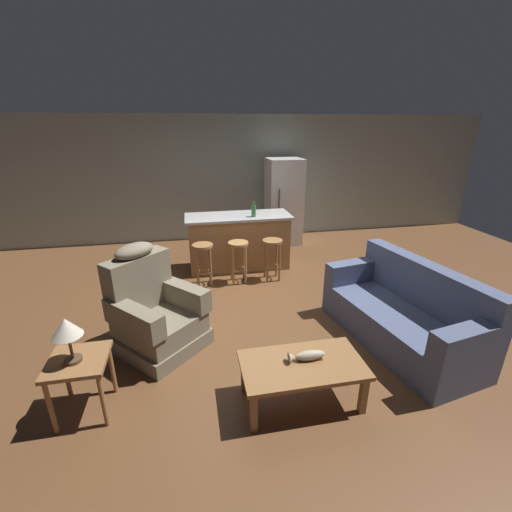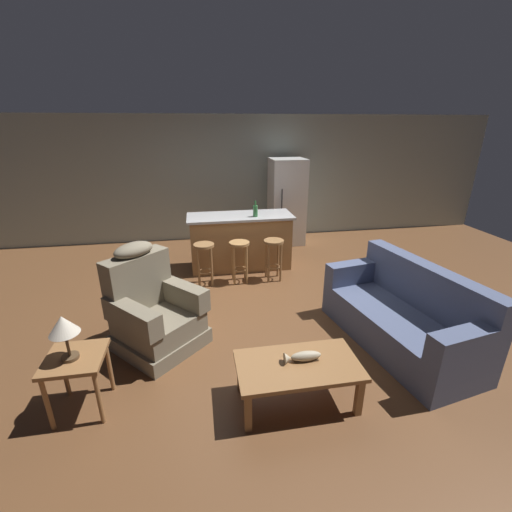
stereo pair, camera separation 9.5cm
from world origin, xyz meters
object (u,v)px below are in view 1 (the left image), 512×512
object	(u,v)px
coffee_table	(302,368)
bar_stool_left	(203,257)
fish_figurine	(306,356)
bottle_tall_green	(254,211)
end_table	(79,369)
table_lamp	(66,329)
kitchen_island	(239,241)
refrigerator	(284,202)
couch	(403,315)
bar_stool_right	(272,252)
bar_stool_middle	(238,255)
recliner_near_lamp	(154,313)

from	to	relation	value
coffee_table	bar_stool_left	size ratio (longest dim) A/B	1.62
fish_figurine	bottle_tall_green	bearing A→B (deg)	88.00
fish_figurine	end_table	xyz separation A→B (m)	(-1.96, 0.21, -0.00)
fish_figurine	table_lamp	bearing A→B (deg)	174.49
kitchen_island	bar_stool_left	distance (m)	0.91
end_table	refrigerator	world-z (taller)	refrigerator
couch	table_lamp	bearing A→B (deg)	-2.39
couch	table_lamp	distance (m)	3.46
bar_stool_right	bottle_tall_green	size ratio (longest dim) A/B	2.54
table_lamp	bar_stool_middle	size ratio (longest dim) A/B	0.60
coffee_table	table_lamp	xyz separation A→B (m)	(-1.93, 0.23, 0.50)
couch	bottle_tall_green	xyz separation A→B (m)	(-1.30, 2.45, 0.71)
couch	bottle_tall_green	world-z (taller)	bottle_tall_green
bar_stool_middle	refrigerator	xyz separation A→B (m)	(1.24, 1.83, 0.41)
fish_figurine	bar_stool_left	world-z (taller)	bar_stool_left
bar_stool_middle	kitchen_island	bearing A→B (deg)	81.25
kitchen_island	end_table	bearing A→B (deg)	-120.95
fish_figurine	table_lamp	size ratio (longest dim) A/B	0.83
end_table	table_lamp	distance (m)	0.41
bar_stool_left	bar_stool_middle	size ratio (longest dim) A/B	1.00
bar_stool_right	refrigerator	xyz separation A→B (m)	(0.68, 1.83, 0.41)
bar_stool_left	table_lamp	bearing A→B (deg)	-116.14
recliner_near_lamp	table_lamp	xyz separation A→B (m)	(-0.56, -0.93, 0.45)
couch	bar_stool_left	xyz separation A→B (m)	(-2.20, 1.97, 0.13)
fish_figurine	couch	world-z (taller)	couch
fish_figurine	refrigerator	bearing A→B (deg)	77.26
coffee_table	couch	distance (m)	1.61
recliner_near_lamp	kitchen_island	distance (m)	2.49
couch	fish_figurine	bearing A→B (deg)	14.69
bar_stool_middle	bottle_tall_green	distance (m)	0.83
coffee_table	kitchen_island	xyz separation A→B (m)	(-0.09, 3.29, 0.11)
recliner_near_lamp	end_table	xyz separation A→B (m)	(-0.54, -0.90, 0.04)
couch	bar_stool_right	size ratio (longest dim) A/B	2.97
coffee_table	bar_stool_right	size ratio (longest dim) A/B	1.62
bar_stool_left	couch	bearing A→B (deg)	-41.86
table_lamp	bottle_tall_green	xyz separation A→B (m)	(2.09, 2.91, 0.18)
coffee_table	refrigerator	world-z (taller)	refrigerator
kitchen_island	refrigerator	xyz separation A→B (m)	(1.14, 1.20, 0.40)
end_table	bottle_tall_green	bearing A→B (deg)	54.47
bar_stool_middle	bar_stool_right	size ratio (longest dim) A/B	1.00
bar_stool_left	bar_stool_right	distance (m)	1.11
coffee_table	refrigerator	bearing A→B (deg)	76.79
coffee_table	bar_stool_left	bearing A→B (deg)	105.53
couch	kitchen_island	xyz separation A→B (m)	(-1.55, 2.60, 0.14)
end_table	table_lamp	world-z (taller)	table_lamp
coffee_table	table_lamp	size ratio (longest dim) A/B	2.68
fish_figurine	end_table	distance (m)	1.97
table_lamp	end_table	bearing A→B (deg)	46.85
bar_stool_middle	coffee_table	bearing A→B (deg)	-86.02
couch	kitchen_island	distance (m)	3.02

